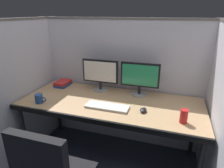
% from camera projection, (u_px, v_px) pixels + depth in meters
% --- Properties ---
extents(cubicle_partition_rear, '(2.21, 0.06, 1.57)m').
position_uv_depth(cubicle_partition_rear, '(122.00, 83.00, 2.44)').
color(cubicle_partition_rear, silver).
rests_on(cubicle_partition_rear, ground).
extents(cubicle_partition_left, '(0.06, 1.41, 1.57)m').
position_uv_depth(cubicle_partition_left, '(26.00, 90.00, 2.24)').
color(cubicle_partition_left, silver).
rests_on(cubicle_partition_left, ground).
extents(cubicle_partition_right, '(0.06, 1.41, 1.57)m').
position_uv_depth(cubicle_partition_right, '(217.00, 117.00, 1.67)').
color(cubicle_partition_right, silver).
rests_on(cubicle_partition_right, ground).
extents(desk, '(1.90, 0.80, 0.74)m').
position_uv_depth(desk, '(110.00, 106.00, 2.07)').
color(desk, tan).
rests_on(desk, ground).
extents(monitor_left, '(0.43, 0.17, 0.37)m').
position_uv_depth(monitor_left, '(100.00, 73.00, 2.29)').
color(monitor_left, gray).
rests_on(monitor_left, desk).
extents(monitor_right, '(0.43, 0.17, 0.37)m').
position_uv_depth(monitor_right, '(140.00, 77.00, 2.15)').
color(monitor_right, gray).
rests_on(monitor_right, desk).
extents(keyboard_main, '(0.43, 0.15, 0.02)m').
position_uv_depth(keyboard_main, '(107.00, 107.00, 1.93)').
color(keyboard_main, silver).
rests_on(keyboard_main, desk).
extents(computer_mouse, '(0.06, 0.10, 0.04)m').
position_uv_depth(computer_mouse, '(143.00, 110.00, 1.85)').
color(computer_mouse, black).
rests_on(computer_mouse, desk).
extents(soda_can, '(0.07, 0.07, 0.12)m').
position_uv_depth(soda_can, '(184.00, 116.00, 1.65)').
color(soda_can, red).
rests_on(soda_can, desk).
extents(book_stack, '(0.15, 0.22, 0.06)m').
position_uv_depth(book_stack, '(63.00, 83.00, 2.49)').
color(book_stack, '#1E478C').
rests_on(book_stack, desk).
extents(coffee_mug, '(0.13, 0.08, 0.09)m').
position_uv_depth(coffee_mug, '(39.00, 99.00, 2.02)').
color(coffee_mug, '#264C8C').
rests_on(coffee_mug, desk).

